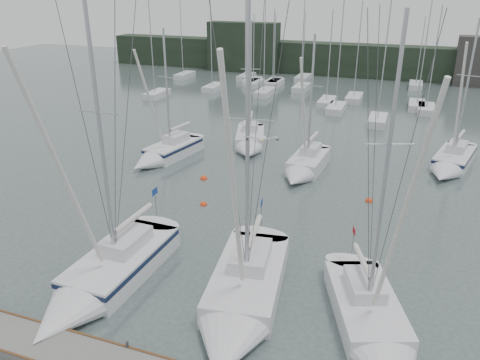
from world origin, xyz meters
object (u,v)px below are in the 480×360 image
buoy_b (369,201)px  buoy_c (204,179)px  sailboat_near_center (239,306)px  sailboat_mid_a (164,154)px  sailboat_near_left (100,282)px  buoy_a (204,205)px  sailboat_mid_c (304,168)px  sailboat_mid_d (450,163)px  sailboat_mid_b (249,143)px  sailboat_near_right (376,333)px

buoy_b → buoy_c: 12.40m
sailboat_near_center → sailboat_mid_a: bearing=119.6°
sailboat_near_left → buoy_a: (0.68, 10.66, -0.62)m
sailboat_near_left → sailboat_mid_c: 19.32m
sailboat_mid_a → sailboat_mid_d: bearing=25.5°
buoy_b → buoy_c: (-12.40, -0.27, 0.00)m
sailboat_near_center → sailboat_mid_b: (-7.17, 22.20, 0.02)m
buoy_b → buoy_c: buoy_c is taller
sailboat_near_left → buoy_b: (11.22, 15.10, -0.62)m
sailboat_mid_c → buoy_b: (5.38, -3.32, -0.57)m
sailboat_near_center → buoy_b: bearing=65.4°
sailboat_near_right → sailboat_near_left: bearing=163.9°
buoy_a → sailboat_mid_c: bearing=56.4°
buoy_b → sailboat_mid_d: bearing=56.5°
sailboat_near_left → sailboat_near_right: bearing=5.6°
sailboat_near_center → sailboat_mid_d: size_ratio=1.20×
sailboat_near_left → sailboat_mid_c: (5.84, 18.42, -0.05)m
sailboat_near_right → sailboat_mid_b: (-13.09, 21.86, 0.05)m
sailboat_near_right → buoy_b: size_ratio=27.06×
sailboat_near_left → sailboat_near_center: (6.96, 0.64, -0.06)m
buoy_b → sailboat_mid_b: bearing=145.9°
sailboat_near_center → sailboat_mid_c: 17.81m
sailboat_near_left → sailboat_near_right: sailboat_near_left is taller
sailboat_mid_a → buoy_c: (4.89, -2.62, -0.59)m
sailboat_mid_d → buoy_c: size_ratio=22.05×
sailboat_near_left → buoy_b: 18.82m
sailboat_mid_d → buoy_c: 19.84m
sailboat_mid_d → sailboat_mid_c: bearing=-141.6°
sailboat_near_right → buoy_b: (-1.66, 14.12, -0.51)m
sailboat_mid_b → sailboat_mid_c: bearing=-52.5°
buoy_a → buoy_b: size_ratio=0.95×
sailboat_near_right → sailboat_mid_d: sailboat_near_right is taller
buoy_c → sailboat_mid_a: bearing=151.9°
sailboat_mid_c → sailboat_mid_a: bearing=-172.0°
sailboat_near_right → sailboat_mid_b: size_ratio=1.21×
sailboat_near_center → buoy_c: (-8.14, 14.19, -0.55)m
sailboat_near_center → sailboat_near_right: (5.92, 0.34, -0.04)m
sailboat_near_right → buoy_c: sailboat_near_right is taller
sailboat_near_left → sailboat_mid_a: size_ratio=1.28×
sailboat_near_left → buoy_c: 14.89m
sailboat_near_right → buoy_a: 15.58m
sailboat_mid_d → buoy_a: bearing=-127.7°
sailboat_near_right → sailboat_mid_a: bearing=118.6°
sailboat_near_left → buoy_a: size_ratio=29.69×
sailboat_mid_a → sailboat_mid_d: (22.78, 5.94, -0.02)m
sailboat_near_left → buoy_a: bearing=87.7°
sailboat_mid_b → buoy_c: sailboat_mid_b is taller
sailboat_mid_c → sailboat_mid_d: 11.95m
buoy_b → sailboat_mid_c: bearing=148.3°
sailboat_near_right → sailboat_near_center: bearing=162.9°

